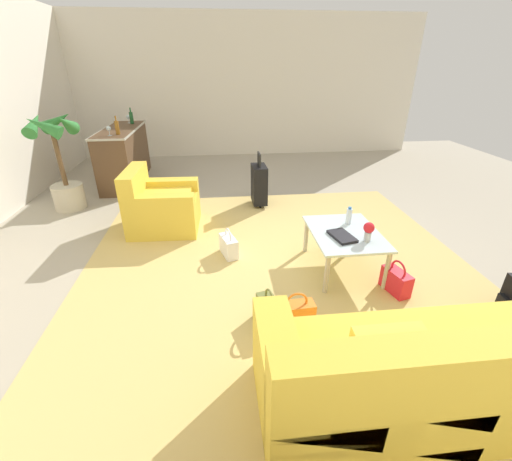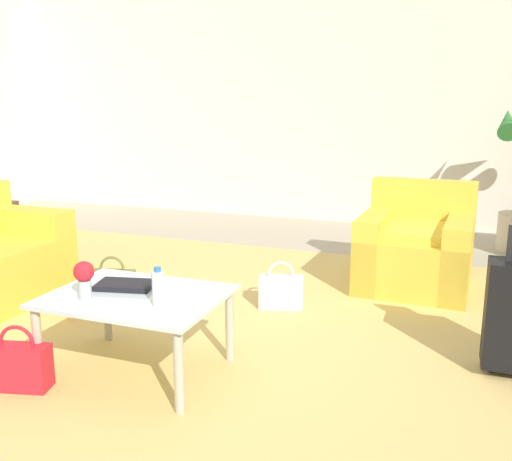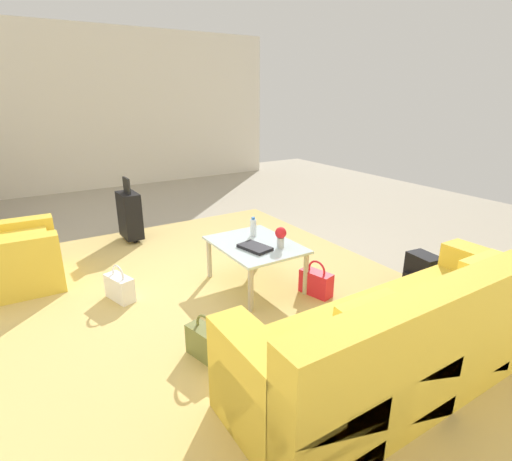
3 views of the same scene
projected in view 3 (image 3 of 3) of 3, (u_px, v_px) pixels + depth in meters
ground_plane at (195, 282)px, 4.18m from camera, size 12.00×12.00×0.00m
wall_right at (84, 110)px, 7.72m from camera, size 0.12×8.00×3.10m
area_rug at (201, 312)px, 3.60m from camera, size 5.20×4.40×0.01m
couch at (412, 345)px, 2.63m from camera, size 0.86×2.47×0.85m
armchair at (2, 261)px, 3.97m from camera, size 0.89×0.94×0.84m
coffee_table at (255, 249)px, 3.98m from camera, size 0.95×0.72×0.46m
water_bottle at (253, 227)px, 4.14m from camera, size 0.06×0.06×0.20m
coffee_table_book at (255, 247)px, 3.82m from camera, size 0.35×0.26×0.03m
flower_vase at (281, 235)px, 3.82m from camera, size 0.11×0.11×0.21m
suitcase_black at (130, 215)px, 5.24m from camera, size 0.41×0.23×0.85m
handbag_orange at (236, 337)px, 3.01m from camera, size 0.16×0.33×0.36m
handbag_red at (316, 282)px, 3.88m from camera, size 0.34×0.21×0.36m
handbag_olive at (206, 342)px, 2.95m from camera, size 0.34×0.21×0.36m
handbag_white at (120, 287)px, 3.78m from camera, size 0.35×0.23×0.36m
backpack_black at (421, 275)px, 3.90m from camera, size 0.32×0.28×0.40m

